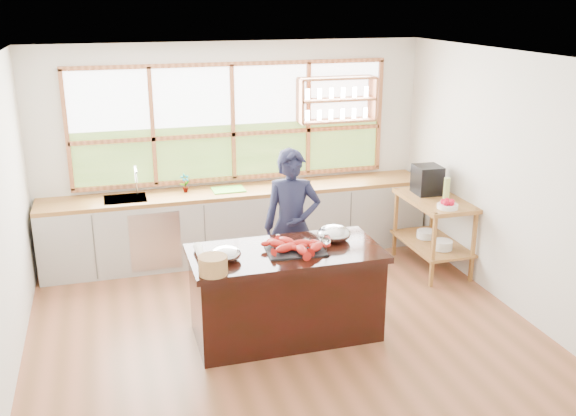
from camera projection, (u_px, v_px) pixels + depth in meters
name	position (u px, v px, depth m)	size (l,w,h in m)	color
ground_plane	(280.00, 325.00, 6.60)	(5.00, 5.00, 0.00)	#995839
room_shell	(269.00, 147.00, 6.53)	(5.02, 4.52, 2.71)	silver
back_counter	(238.00, 223.00, 8.22)	(4.90, 0.63, 0.90)	#AFACA5
right_shelf_unit	(434.00, 222.00, 7.80)	(0.62, 1.10, 0.90)	#A56838
island	(286.00, 293.00, 6.28)	(1.85, 0.90, 0.90)	black
cook	(292.00, 226.00, 6.94)	(0.62, 0.41, 1.70)	#181A32
potted_plant	(185.00, 183.00, 7.93)	(0.13, 0.09, 0.24)	slate
cutting_board	(228.00, 190.00, 8.05)	(0.40, 0.30, 0.01)	#67CA38
espresso_machine	(427.00, 180.00, 7.87)	(0.31, 0.33, 0.35)	black
wine_bottle	(446.00, 190.00, 7.54)	(0.07, 0.07, 0.30)	#A9BE5C
fruit_bowl	(448.00, 205.00, 7.35)	(0.24, 0.24, 0.11)	white
slate_board	(295.00, 250.00, 6.12)	(0.55, 0.40, 0.02)	black
lobster_pile	(295.00, 246.00, 6.09)	(0.55, 0.48, 0.08)	red
mixing_bowl_left	(226.00, 254.00, 5.90)	(0.28, 0.28, 0.14)	silver
mixing_bowl_right	(334.00, 233.00, 6.38)	(0.33, 0.33, 0.16)	silver
wine_glass	(326.00, 240.00, 5.95)	(0.08, 0.08, 0.22)	white
wicker_basket	(213.00, 265.00, 5.59)	(0.26, 0.26, 0.17)	tan
parchment_roll	(200.00, 252.00, 6.00)	(0.08, 0.08, 0.30)	silver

